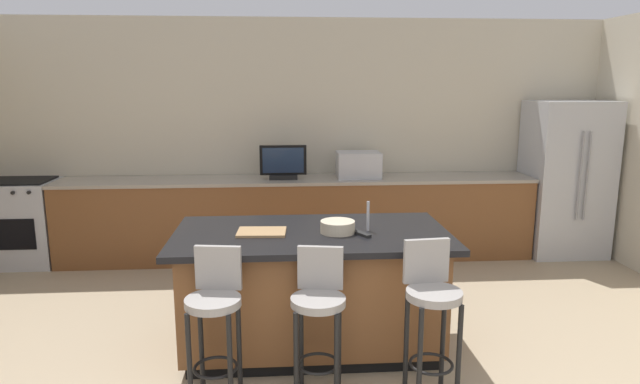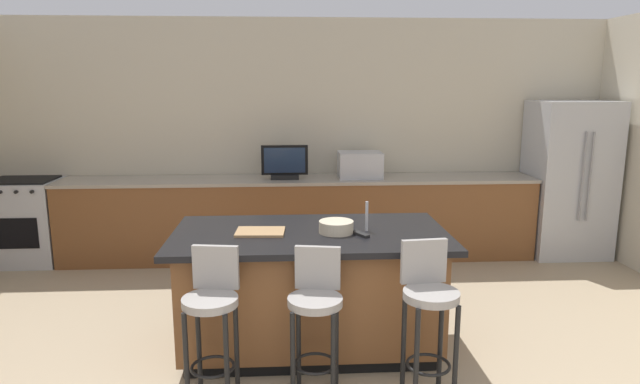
{
  "view_description": "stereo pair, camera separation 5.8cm",
  "coord_description": "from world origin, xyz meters",
  "px_view_note": "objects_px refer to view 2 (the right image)",
  "views": [
    {
      "loc": [
        -0.26,
        -1.71,
        1.97
      ],
      "look_at": [
        0.08,
        2.91,
        1.03
      ],
      "focal_mm": 30.66,
      "sensor_mm": 36.0,
      "label": 1
    },
    {
      "loc": [
        -0.2,
        -1.72,
        1.97
      ],
      "look_at": [
        0.08,
        2.91,
        1.03
      ],
      "focal_mm": 30.66,
      "sensor_mm": 36.0,
      "label": 2
    }
  ],
  "objects_px": {
    "bar_stool_right": "(429,308)",
    "tv_remote": "(360,234)",
    "kitchen_island": "(310,289)",
    "fruit_bowl": "(336,227)",
    "tv_monitor": "(285,164)",
    "range_oven": "(26,221)",
    "cutting_board": "(260,232)",
    "bar_stool_left": "(212,312)",
    "microwave": "(360,165)",
    "bar_stool_center": "(316,311)",
    "refrigerator": "(568,179)"
  },
  "relations": [
    {
      "from": "tv_monitor",
      "to": "tv_remote",
      "type": "distance_m",
      "value": 2.31
    },
    {
      "from": "cutting_board",
      "to": "fruit_bowl",
      "type": "bearing_deg",
      "value": -2.37
    },
    {
      "from": "bar_stool_left",
      "to": "bar_stool_center",
      "type": "bearing_deg",
      "value": 9.58
    },
    {
      "from": "range_oven",
      "to": "bar_stool_right",
      "type": "height_order",
      "value": "bar_stool_right"
    },
    {
      "from": "tv_monitor",
      "to": "bar_stool_right",
      "type": "bearing_deg",
      "value": -72.94
    },
    {
      "from": "tv_remote",
      "to": "kitchen_island",
      "type": "bearing_deg",
      "value": 132.86
    },
    {
      "from": "bar_stool_center",
      "to": "bar_stool_right",
      "type": "xyz_separation_m",
      "value": [
        0.69,
        -0.09,
        0.04
      ]
    },
    {
      "from": "bar_stool_left",
      "to": "cutting_board",
      "type": "distance_m",
      "value": 0.78
    },
    {
      "from": "bar_stool_center",
      "to": "tv_remote",
      "type": "height_order",
      "value": "bar_stool_center"
    },
    {
      "from": "microwave",
      "to": "tv_monitor",
      "type": "distance_m",
      "value": 0.84
    },
    {
      "from": "microwave",
      "to": "tv_remote",
      "type": "distance_m",
      "value": 2.31
    },
    {
      "from": "bar_stool_right",
      "to": "refrigerator",
      "type": "bearing_deg",
      "value": 45.0
    },
    {
      "from": "tv_remote",
      "to": "cutting_board",
      "type": "bearing_deg",
      "value": 143.0
    },
    {
      "from": "refrigerator",
      "to": "bar_stool_right",
      "type": "bearing_deg",
      "value": -129.26
    },
    {
      "from": "tv_monitor",
      "to": "fruit_bowl",
      "type": "bearing_deg",
      "value": -80.11
    },
    {
      "from": "bar_stool_right",
      "to": "tv_remote",
      "type": "height_order",
      "value": "bar_stool_right"
    },
    {
      "from": "microwave",
      "to": "bar_stool_center",
      "type": "distance_m",
      "value": 2.94
    },
    {
      "from": "kitchen_island",
      "to": "bar_stool_right",
      "type": "height_order",
      "value": "bar_stool_right"
    },
    {
      "from": "refrigerator",
      "to": "fruit_bowl",
      "type": "bearing_deg",
      "value": -142.84
    },
    {
      "from": "tv_remote",
      "to": "cutting_board",
      "type": "distance_m",
      "value": 0.72
    },
    {
      "from": "bar_stool_left",
      "to": "cutting_board",
      "type": "bearing_deg",
      "value": 76.0
    },
    {
      "from": "microwave",
      "to": "tv_remote",
      "type": "relative_size",
      "value": 2.82
    },
    {
      "from": "refrigerator",
      "to": "cutting_board",
      "type": "height_order",
      "value": "refrigerator"
    },
    {
      "from": "kitchen_island",
      "to": "fruit_bowl",
      "type": "xyz_separation_m",
      "value": [
        0.19,
        -0.04,
        0.48
      ]
    },
    {
      "from": "refrigerator",
      "to": "fruit_bowl",
      "type": "relative_size",
      "value": 7.08
    },
    {
      "from": "refrigerator",
      "to": "tv_monitor",
      "type": "xyz_separation_m",
      "value": [
        -3.24,
        -0.01,
        0.21
      ]
    },
    {
      "from": "tv_monitor",
      "to": "bar_stool_left",
      "type": "relative_size",
      "value": 0.52
    },
    {
      "from": "kitchen_island",
      "to": "cutting_board",
      "type": "bearing_deg",
      "value": -177.79
    },
    {
      "from": "kitchen_island",
      "to": "fruit_bowl",
      "type": "distance_m",
      "value": 0.52
    },
    {
      "from": "fruit_bowl",
      "to": "cutting_board",
      "type": "height_order",
      "value": "fruit_bowl"
    },
    {
      "from": "tv_monitor",
      "to": "bar_stool_right",
      "type": "relative_size",
      "value": 0.5
    },
    {
      "from": "microwave",
      "to": "tv_monitor",
      "type": "xyz_separation_m",
      "value": [
        -0.84,
        -0.05,
        0.03
      ]
    },
    {
      "from": "bar_stool_left",
      "to": "cutting_board",
      "type": "relative_size",
      "value": 2.83
    },
    {
      "from": "kitchen_island",
      "to": "bar_stool_right",
      "type": "distance_m",
      "value": 1.03
    },
    {
      "from": "kitchen_island",
      "to": "tv_remote",
      "type": "xyz_separation_m",
      "value": [
        0.35,
        -0.12,
        0.45
      ]
    },
    {
      "from": "range_oven",
      "to": "cutting_board",
      "type": "relative_size",
      "value": 2.72
    },
    {
      "from": "bar_stool_center",
      "to": "fruit_bowl",
      "type": "bearing_deg",
      "value": 83.08
    },
    {
      "from": "bar_stool_right",
      "to": "fruit_bowl",
      "type": "height_order",
      "value": "bar_stool_right"
    },
    {
      "from": "bar_stool_left",
      "to": "bar_stool_right",
      "type": "xyz_separation_m",
      "value": [
        1.32,
        -0.08,
        0.03
      ]
    },
    {
      "from": "tv_remote",
      "to": "bar_stool_left",
      "type": "bearing_deg",
      "value": -179.33
    },
    {
      "from": "bar_stool_center",
      "to": "cutting_board",
      "type": "bearing_deg",
      "value": 129.01
    },
    {
      "from": "tv_remote",
      "to": "cutting_board",
      "type": "height_order",
      "value": "tv_remote"
    },
    {
      "from": "refrigerator",
      "to": "bar_stool_center",
      "type": "bearing_deg",
      "value": -137.48
    },
    {
      "from": "microwave",
      "to": "fruit_bowl",
      "type": "relative_size",
      "value": 1.92
    },
    {
      "from": "bar_stool_left",
      "to": "fruit_bowl",
      "type": "height_order",
      "value": "fruit_bowl"
    },
    {
      "from": "refrigerator",
      "to": "fruit_bowl",
      "type": "xyz_separation_m",
      "value": [
        -2.86,
        -2.17,
        0.06
      ]
    },
    {
      "from": "range_oven",
      "to": "tv_remote",
      "type": "relative_size",
      "value": 5.53
    },
    {
      "from": "microwave",
      "to": "bar_stool_right",
      "type": "xyz_separation_m",
      "value": [
        0.04,
        -2.92,
        -0.45
      ]
    },
    {
      "from": "tv_monitor",
      "to": "bar_stool_center",
      "type": "bearing_deg",
      "value": -85.99
    },
    {
      "from": "kitchen_island",
      "to": "tv_monitor",
      "type": "height_order",
      "value": "tv_monitor"
    }
  ]
}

